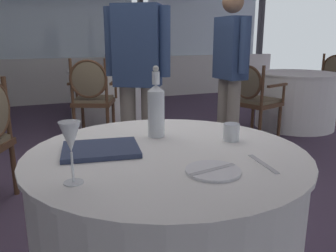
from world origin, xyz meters
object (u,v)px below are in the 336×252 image
water_tumbler (231,132)px  dining_chair_2_0 (254,96)px  dining_chair_0_1 (92,93)px  dining_chair_2_1 (331,81)px  water_bottle (156,109)px  wine_glass (70,139)px  menu_book (101,149)px  diner_person_0 (230,66)px  side_plate (213,171)px  dining_chair_0_0 (117,77)px  diner_person_1 (138,68)px

water_tumbler → dining_chair_2_0: 2.69m
dining_chair_0_1 → dining_chair_2_1: size_ratio=1.01×
water_bottle → dining_chair_0_1: 2.66m
wine_glass → menu_book: wine_glass is taller
dining_chair_2_0 → dining_chair_2_1: (1.86, 0.58, 0.03)m
diner_person_0 → side_plate: bearing=55.3°
wine_glass → dining_chair_0_0: bearing=74.2°
dining_chair_2_0 → menu_book: bearing=-155.3°
menu_book → diner_person_1: 1.43m
side_plate → dining_chair_0_0: (0.91, 4.93, -0.21)m
menu_book → diner_person_0: (1.67, 1.65, 0.17)m
dining_chair_0_0 → diner_person_1: (-0.65, -3.27, 0.43)m
dining_chair_0_1 → dining_chair_2_1: (3.66, -0.17, -0.01)m
side_plate → water_bottle: 0.52m
wine_glass → water_tumbler: size_ratio=2.57×
dining_chair_0_1 → dining_chair_2_0: (1.80, -0.74, -0.03)m
water_tumbler → menu_book: size_ratio=0.26×
diner_person_1 → dining_chair_2_1: bearing=143.4°
diner_person_0 → diner_person_1: bearing=17.1°
water_tumbler → dining_chair_0_1: size_ratio=0.08×
side_plate → menu_book: 0.49m
side_plate → diner_person_0: (1.35, 2.03, 0.18)m
dining_chair_0_0 → dining_chair_2_1: dining_chair_2_1 is taller
side_plate → water_bottle: bearing=92.6°
water_bottle → wine_glass: size_ratio=1.64×
menu_book → diner_person_1: size_ratio=0.18×
water_tumbler → dining_chair_0_1: dining_chair_0_1 is taller
dining_chair_2_0 → dining_chair_2_1: size_ratio=0.94×
dining_chair_0_0 → dining_chair_0_1: (-0.77, -1.80, 0.02)m
diner_person_1 → side_plate: bearing=24.3°
menu_book → dining_chair_2_1: 4.87m
dining_chair_2_1 → diner_person_0: size_ratio=0.59×
dining_chair_0_1 → dining_chair_2_0: 1.95m
dining_chair_0_1 → dining_chair_0_0: bearing=0.0°
water_tumbler → diner_person_1: (-0.01, 1.36, 0.18)m
dining_chair_0_1 → diner_person_0: size_ratio=0.60×
water_tumbler → dining_chair_0_0: (0.64, 4.63, -0.24)m
water_bottle → menu_book: 0.34m
water_bottle → wine_glass: 0.60m
dining_chair_0_0 → dining_chair_2_0: bearing=45.2°
wine_glass → dining_chair_2_1: bearing=34.1°
dining_chair_2_1 → water_bottle: bearing=15.7°
water_bottle → dining_chair_2_1: size_ratio=0.34×
dining_chair_0_0 → side_plate: bearing=12.7°
menu_book → wine_glass: bearing=-108.4°
diner_person_0 → diner_person_1: size_ratio=0.97×
wine_glass → dining_chair_2_0: wine_glass is taller
dining_chair_0_0 → diner_person_0: diner_person_0 is taller
side_plate → dining_chair_2_1: size_ratio=0.20×
dining_chair_2_0 → side_plate: bearing=-146.2°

